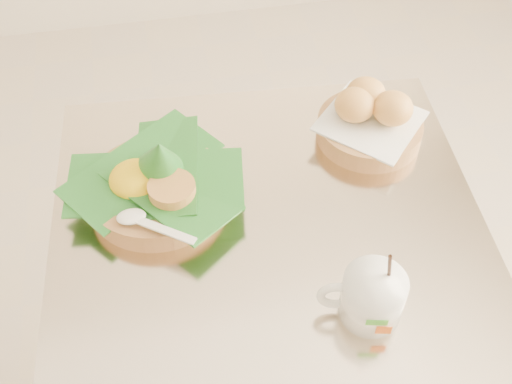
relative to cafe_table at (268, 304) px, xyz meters
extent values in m
cylinder|color=gray|center=(0.00, 0.00, -0.16)|extent=(0.07, 0.07, 0.69)
cube|color=beige|center=(0.00, 0.00, 0.21)|extent=(0.75, 0.75, 0.03)
cylinder|color=tan|center=(-0.17, 0.10, 0.24)|extent=(0.23, 0.23, 0.04)
cone|color=#17511C|center=(-0.16, 0.11, 0.31)|extent=(0.11, 0.13, 0.12)
ellipsoid|color=yellow|center=(-0.20, 0.11, 0.26)|extent=(0.09, 0.09, 0.05)
cylinder|color=#CC9347|center=(-0.15, 0.07, 0.27)|extent=(0.08, 0.08, 0.02)
cylinder|color=tan|center=(0.22, 0.18, 0.24)|extent=(0.19, 0.19, 0.04)
cube|color=white|center=(0.22, 0.18, 0.26)|extent=(0.23, 0.23, 0.01)
ellipsoid|color=#BC7A2B|center=(0.19, 0.19, 0.29)|extent=(0.07, 0.07, 0.06)
ellipsoid|color=#BC7A2B|center=(0.25, 0.17, 0.29)|extent=(0.07, 0.07, 0.06)
ellipsoid|color=#BC7A2B|center=(0.22, 0.22, 0.29)|extent=(0.07, 0.07, 0.06)
cylinder|color=white|center=(0.11, -0.17, 0.26)|extent=(0.09, 0.09, 0.08)
torus|color=white|center=(0.06, -0.16, 0.26)|extent=(0.06, 0.02, 0.06)
cylinder|color=#4C2C15|center=(0.11, -0.17, 0.30)|extent=(0.08, 0.08, 0.01)
cylinder|color=black|center=(0.13, -0.17, 0.32)|extent=(0.03, 0.04, 0.11)
cube|color=green|center=(0.10, -0.22, 0.27)|extent=(0.03, 0.01, 0.01)
cube|color=orange|center=(0.11, -0.22, 0.25)|extent=(0.02, 0.01, 0.02)
camera|label=1|loc=(-0.15, -0.62, 1.03)|focal=45.00mm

